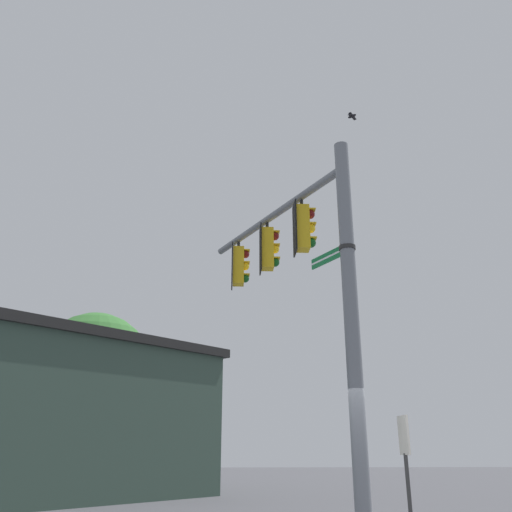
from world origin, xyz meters
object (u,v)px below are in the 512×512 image
at_px(traffic_light_mid_outer, 239,266).
at_px(historical_marker, 405,453).
at_px(traffic_light_nearest_pole, 303,228).
at_px(traffic_light_mid_inner, 268,249).
at_px(street_name_sign, 338,253).
at_px(bird_flying, 352,116).

xyz_separation_m(traffic_light_mid_outer, historical_marker, (2.58, 3.33, -4.78)).
distance_m(traffic_light_nearest_pole, traffic_light_mid_inner, 1.54).
height_order(traffic_light_mid_inner, traffic_light_mid_outer, same).
bearing_deg(street_name_sign, bird_flying, 151.38).
relative_size(traffic_light_mid_inner, historical_marker, 0.62).
distance_m(bird_flying, historical_marker, 8.29).
relative_size(traffic_light_mid_inner, traffic_light_mid_outer, 1.00).
bearing_deg(historical_marker, traffic_light_nearest_pole, -85.12).
distance_m(traffic_light_nearest_pole, historical_marker, 5.16).
xyz_separation_m(street_name_sign, bird_flying, (-1.75, 0.95, 4.46)).
bearing_deg(street_name_sign, traffic_light_mid_outer, -153.30).
xyz_separation_m(traffic_light_mid_inner, street_name_sign, (2.44, 1.22, -0.98)).
xyz_separation_m(traffic_light_nearest_pole, historical_marker, (-0.17, 1.94, -4.78)).
height_order(traffic_light_mid_outer, historical_marker, traffic_light_mid_outer).
relative_size(traffic_light_mid_inner, street_name_sign, 1.07).
height_order(traffic_light_mid_outer, street_name_sign, traffic_light_mid_outer).
height_order(traffic_light_nearest_pole, traffic_light_mid_outer, same).
distance_m(traffic_light_nearest_pole, traffic_light_mid_outer, 3.07).
distance_m(traffic_light_mid_inner, bird_flying, 4.16).
relative_size(traffic_light_nearest_pole, traffic_light_mid_inner, 1.00).
bearing_deg(bird_flying, street_name_sign, -28.62).
height_order(traffic_light_nearest_pole, street_name_sign, traffic_light_nearest_pole).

